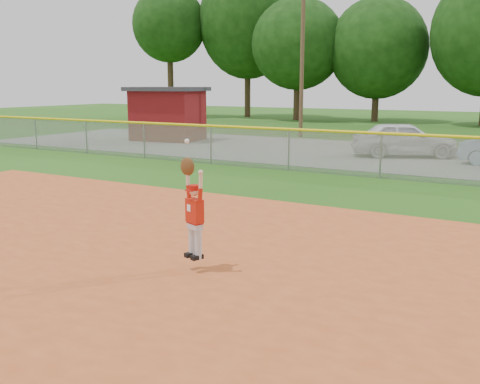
# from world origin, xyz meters

# --- Properties ---
(ground) EXTENTS (120.00, 120.00, 0.00)m
(ground) POSITION_xyz_m (0.00, 0.00, 0.00)
(ground) COLOR #225112
(ground) RESTS_ON ground
(clay_infield) EXTENTS (24.00, 16.00, 0.04)m
(clay_infield) POSITION_xyz_m (0.00, -3.00, 0.02)
(clay_infield) COLOR #B24B20
(clay_infield) RESTS_ON ground
(parking_strip) EXTENTS (44.00, 10.00, 0.03)m
(parking_strip) POSITION_xyz_m (0.00, 16.00, 0.01)
(parking_strip) COLOR slate
(parking_strip) RESTS_ON ground
(car_white_a) EXTENTS (4.73, 3.41, 1.50)m
(car_white_a) POSITION_xyz_m (-0.56, 15.84, 0.78)
(car_white_a) COLOR silver
(car_white_a) RESTS_ON parking_strip
(utility_shed) EXTENTS (4.30, 3.55, 2.95)m
(utility_shed) POSITION_xyz_m (-13.65, 16.50, 1.51)
(utility_shed) COLOR #5C0D0E
(utility_shed) RESTS_ON ground
(outfield_fence) EXTENTS (40.06, 0.10, 1.55)m
(outfield_fence) POSITION_xyz_m (0.00, 10.00, 0.88)
(outfield_fence) COLOR gray
(outfield_fence) RESTS_ON ground
(power_lines) EXTENTS (19.40, 0.24, 9.00)m
(power_lines) POSITION_xyz_m (1.00, 22.00, 4.68)
(power_lines) COLOR #4C3823
(power_lines) RESTS_ON ground
(ballplayer) EXTENTS (0.54, 0.35, 1.96)m
(ballplayer) POSITION_xyz_m (-0.24, -0.57, 1.07)
(ballplayer) COLOR silver
(ballplayer) RESTS_ON ground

